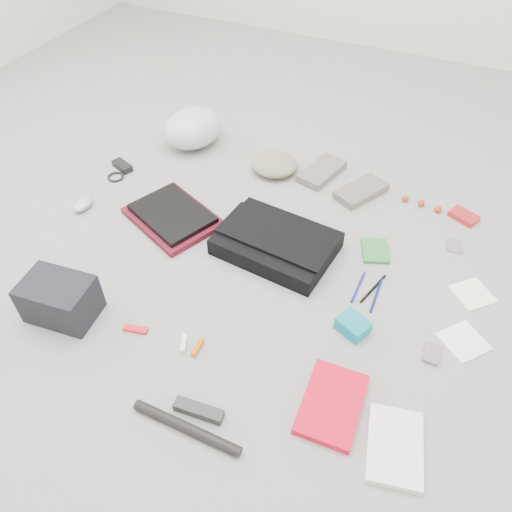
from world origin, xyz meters
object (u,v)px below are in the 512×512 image
at_px(messenger_bag, 276,243).
at_px(camera_bag, 60,299).
at_px(book_red, 332,404).
at_px(bike_helmet, 193,128).
at_px(accordion_wallet, 353,326).
at_px(laptop, 172,213).

height_order(messenger_bag, camera_bag, camera_bag).
relative_size(messenger_bag, book_red, 1.71).
xyz_separation_m(messenger_bag, bike_helmet, (-0.61, 0.49, 0.05)).
relative_size(bike_helmet, book_red, 1.19).
bearing_deg(book_red, messenger_bag, 124.25).
bearing_deg(bike_helmet, accordion_wallet, -13.40).
xyz_separation_m(laptop, accordion_wallet, (0.78, -0.22, -0.01)).
height_order(laptop, book_red, laptop).
distance_m(bike_helmet, camera_bag, 1.04).
height_order(camera_bag, book_red, camera_bag).
xyz_separation_m(camera_bag, book_red, (0.88, 0.04, -0.06)).
xyz_separation_m(laptop, bike_helmet, (-0.19, 0.50, 0.05)).
relative_size(camera_bag, book_red, 0.91).
bearing_deg(bike_helmet, messenger_bag, -15.30).
distance_m(camera_bag, accordion_wallet, 0.92).
bearing_deg(laptop, messenger_bag, 25.07).
height_order(messenger_bag, accordion_wallet, messenger_bag).
bearing_deg(accordion_wallet, messenger_bag, 170.19).
bearing_deg(messenger_bag, accordion_wallet, -26.73).
height_order(messenger_bag, bike_helmet, bike_helmet).
bearing_deg(camera_bag, book_red, -3.10).
bearing_deg(laptop, accordion_wallet, 7.94).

